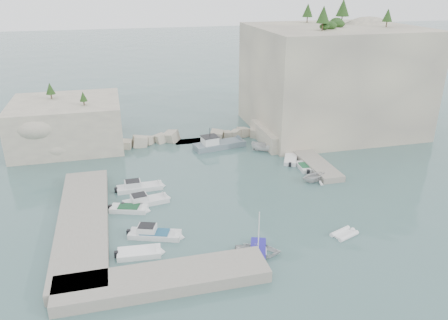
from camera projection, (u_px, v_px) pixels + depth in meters
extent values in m
plane|color=#456867|center=(237.00, 203.00, 50.56)|extent=(400.00, 400.00, 0.00)
cube|color=beige|center=(332.00, 79.00, 73.13)|extent=(26.00, 22.00, 17.00)
cube|color=beige|center=(285.00, 134.00, 69.16)|extent=(8.00, 10.00, 2.50)
cube|color=beige|center=(67.00, 123.00, 67.02)|extent=(16.00, 14.00, 7.00)
cube|color=#9E9689|center=(83.00, 222.00, 45.57)|extent=(5.00, 24.00, 1.10)
cube|color=#9E9689|center=(164.00, 279.00, 36.89)|extent=(18.00, 4.00, 1.10)
cube|color=#9E9689|center=(308.00, 157.00, 62.44)|extent=(3.00, 16.00, 0.80)
cube|color=beige|center=(193.00, 137.00, 69.75)|extent=(28.00, 3.00, 1.40)
imported|color=white|center=(258.00, 254.00, 41.24)|extent=(5.16, 4.41, 0.90)
imported|color=silver|center=(313.00, 181.00, 56.01)|extent=(4.26, 3.90, 1.90)
imported|color=silver|center=(265.00, 151.00, 65.89)|extent=(4.46, 3.26, 1.62)
cylinder|color=white|center=(259.00, 231.00, 40.26)|extent=(0.10, 0.10, 4.20)
cone|color=#1E4219|center=(323.00, 14.00, 63.38)|extent=(1.96, 1.96, 2.45)
cone|color=#1E4219|center=(343.00, 7.00, 73.13)|extent=(2.24, 2.24, 2.80)
cone|color=#1E4219|center=(388.00, 15.00, 68.09)|extent=(1.57, 1.57, 1.96)
cone|color=#1E4219|center=(308.00, 10.00, 74.88)|extent=(1.79, 1.79, 2.24)
cone|color=#1E4219|center=(50.00, 88.00, 66.38)|extent=(1.40, 1.40, 1.75)
cone|color=#1E4219|center=(83.00, 96.00, 63.17)|extent=(1.12, 1.12, 1.40)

